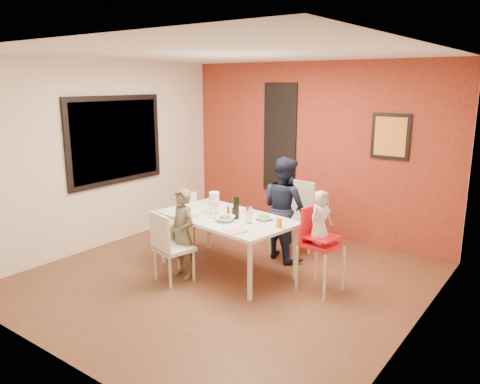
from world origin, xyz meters
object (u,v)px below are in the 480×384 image
Objects in this scene: chair_far at (294,214)px; wine_bottle at (236,208)px; high_chair at (318,241)px; child_near at (183,234)px; dining_table at (226,221)px; chair_left at (183,219)px; toddler at (321,217)px; paper_towel_roll at (214,203)px; chair_near at (168,244)px; child_far at (285,208)px.

wine_bottle is (-0.21, -1.08, 0.29)m from chair_far.
high_chair is at bearing 10.41° from wine_bottle.
wine_bottle is at bearing 56.87° from child_near.
dining_table is 1.01m from chair_left.
chair_left is (-0.96, 0.22, -0.19)m from dining_table.
chair_left is 1.37× the size of toddler.
paper_towel_roll is (-0.56, -1.09, 0.30)m from chair_far.
chair_near reaches higher than chair_left.
toddler is at bearing -95.65° from high_chair.
chair_near is at bearing 127.91° from high_chair.
paper_towel_roll reaches higher than wine_bottle.
chair_near reaches higher than dining_table.
chair_left is (-0.63, 0.92, -0.02)m from chair_near.
child_far reaches higher than chair_left.
chair_far is 1.04× the size of high_chair.
child_far is at bearing 74.62° from child_near.
child_near reaches higher than chair_near.
high_chair is 1.65m from child_near.
high_chair is (2.16, -0.03, 0.12)m from chair_left.
dining_table is 6.46× the size of paper_towel_roll.
toddler is (1.22, 0.18, 0.23)m from dining_table.
child_far reaches higher than toddler.
chair_far is at bearing 60.43° from toddler.
child_near is 1.84× the size of toddler.
paper_towel_roll is at bearing 114.80° from toddler.
child_far is (-0.84, 0.64, 0.12)m from high_chair.
dining_table is 1.26m from toddler.
chair_near is 0.78× the size of child_near.
dining_table is 1.66× the size of child_near.
toddler is at bearing -136.44° from chair_near.
toddler reaches higher than child_near.
child_near is 3.89× the size of paper_towel_roll.
child_near is 0.73m from wine_bottle.
child_near is at bearing -124.05° from dining_table.
paper_towel_roll is (0.13, 0.46, 0.31)m from child_near.
paper_towel_roll is (-1.38, -0.20, 0.28)m from high_chair.
toddler is (0.03, -0.01, 0.30)m from high_chair.
wine_bottle is at bearing 68.60° from chair_left.
child_far reaches higher than dining_table.
dining_table is 3.05× the size of toddler.
paper_towel_roll is (-0.55, -0.84, 0.16)m from child_far.
child_far reaches higher than chair_far.
child_near is 0.57m from paper_towel_roll.
high_chair is at bearing 9.08° from dining_table.
paper_towel_roll is (0.78, -0.23, 0.40)m from chair_left.
chair_left is 0.85× the size of high_chair.
chair_near is at bearing -82.42° from child_near.
dining_table is at bearing -101.67° from chair_near.
chair_far is (0.37, 1.08, -0.09)m from dining_table.
high_chair is (1.19, 0.19, -0.07)m from dining_table.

